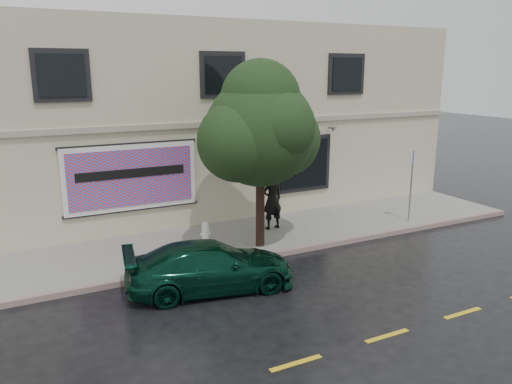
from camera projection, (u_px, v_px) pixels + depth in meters
name	position (u px, v px, depth m)	size (l,w,h in m)	color
ground	(298.00, 275.00, 13.34)	(90.00, 90.00, 0.00)	black
sidewalk	(246.00, 237.00, 16.15)	(20.00, 3.50, 0.15)	#97968F
curb	(272.00, 255.00, 14.63)	(20.00, 0.18, 0.16)	gray
road_marking	(387.00, 336.00, 10.31)	(19.00, 0.12, 0.01)	gold
building	(185.00, 117.00, 20.31)	(20.00, 8.12, 7.00)	beige
billboard	(131.00, 177.00, 15.72)	(4.30, 0.16, 2.20)	white
car	(211.00, 266.00, 12.37)	(1.85, 4.18, 1.22)	#083021
pedestrian	(272.00, 200.00, 16.59)	(0.73, 0.48, 2.01)	black
umbrella	(273.00, 158.00, 16.25)	(1.09, 1.09, 0.81)	black
street_tree	(260.00, 132.00, 14.38)	(3.19, 3.19, 5.06)	#301C15
fire_hydrant	(205.00, 234.00, 15.14)	(0.30, 0.29, 0.74)	white
sign_pole	(411.00, 179.00, 17.33)	(0.31, 0.05, 2.50)	gray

